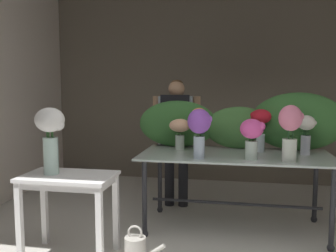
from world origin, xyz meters
TOP-DOWN VIEW (x-y plane):
  - ground_plane at (0.00, 1.90)m, footprint 8.35×8.35m
  - wall_back at (0.00, 3.79)m, footprint 5.36×0.12m
  - display_table_glass at (0.31, 1.76)m, footprint 1.95×0.94m
  - side_table_white at (-1.11, 0.86)m, footprint 0.79×0.49m
  - florist at (-0.41, 2.39)m, footprint 0.59×0.24m
  - foliage_backdrop at (0.49, 2.10)m, footprint 2.28×0.32m
  - vase_sunset_freesia at (-0.07, 1.73)m, footprint 0.19×0.19m
  - vase_violet_roses at (-0.03, 1.45)m, footprint 0.24×0.23m
  - vase_rosy_hydrangea at (0.80, 1.45)m, footprint 0.23×0.21m
  - vase_fuchsia_stock at (0.46, 1.49)m, footprint 0.24×0.22m
  - vase_crimson_lilies at (0.57, 1.93)m, footprint 0.22×0.21m
  - vase_peach_ranunculus at (-0.29, 1.89)m, footprint 0.23×0.23m
  - vase_ivory_snapdragons at (1.02, 1.85)m, footprint 0.19×0.18m
  - vase_white_roses_tall at (-1.27, 0.86)m, footprint 0.25×0.25m
  - watering_can at (-0.50, 0.81)m, footprint 0.35×0.18m

SIDE VIEW (x-z plane):
  - ground_plane at x=0.00m, z-range 0.00..0.00m
  - watering_can at x=-0.50m, z-range -0.05..0.30m
  - side_table_white at x=-1.11m, z-range 0.26..1.00m
  - display_table_glass at x=0.31m, z-range 0.28..1.09m
  - florist at x=-0.41m, z-range 0.18..1.76m
  - vase_peach_ranunculus at x=-0.29m, z-range 0.86..1.20m
  - vase_fuchsia_stock at x=0.46m, z-range 0.85..1.24m
  - vase_ivory_snapdragons at x=1.02m, z-range 0.85..1.25m
  - foliage_backdrop at x=0.49m, z-range 0.78..1.41m
  - vase_white_roses_tall at x=-1.27m, z-range 0.81..1.39m
  - vase_sunset_freesia at x=-0.07m, z-range 0.87..1.34m
  - vase_violet_roses at x=-0.03m, z-range 0.87..1.35m
  - vase_rosy_hydrangea at x=0.80m, z-range 0.85..1.38m
  - vase_crimson_lilies at x=0.57m, z-range 0.89..1.34m
  - wall_back at x=0.00m, z-range 0.00..2.97m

